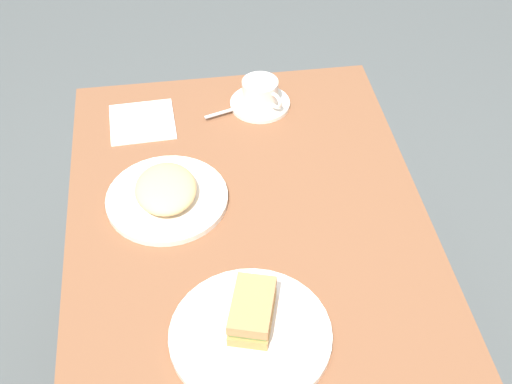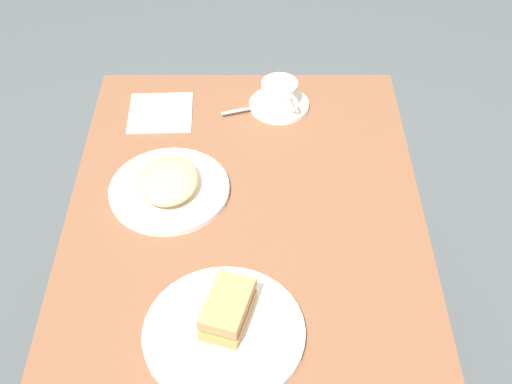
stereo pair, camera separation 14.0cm
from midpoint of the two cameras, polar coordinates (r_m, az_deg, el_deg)
The scene contains 9 objects.
dining_table at distance 1.43m, azimuth -3.21°, elevation -6.03°, with size 1.09×0.73×0.72m.
sandwich_plate at distance 1.21m, azimuth -3.85°, elevation -12.04°, with size 0.28×0.28×0.01m, color silver.
sandwich_front at distance 1.19m, azimuth -3.71°, elevation -10.07°, with size 0.13×0.10×0.05m.
coffee_saucer at distance 1.66m, azimuth -2.09°, elevation 7.29°, with size 0.14×0.14×0.01m, color silver.
coffee_cup at distance 1.64m, azimuth -2.08°, elevation 8.29°, with size 0.10×0.09×0.06m.
spoon at distance 1.64m, azimuth -4.61°, elevation 6.76°, with size 0.04×0.10×0.01m.
side_plate at distance 1.44m, azimuth -10.22°, elevation -0.68°, with size 0.25×0.25×0.01m, color silver.
side_food_pile at distance 1.42m, azimuth -10.36°, elevation 0.14°, with size 0.15×0.13×0.04m, color tan.
napkin at distance 1.65m, azimuth -11.92°, elevation 5.66°, with size 0.15×0.15×0.00m, color white.
Camera 1 is at (0.90, -0.12, 1.73)m, focal length 47.83 mm.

